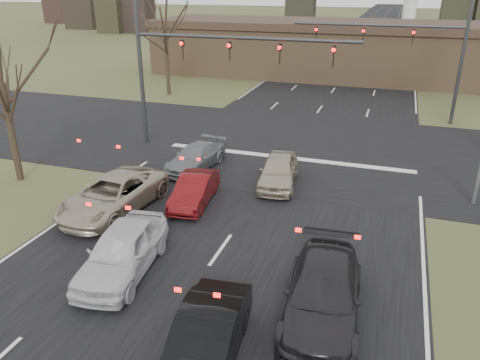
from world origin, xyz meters
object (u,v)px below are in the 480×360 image
object	(u,v)px
building	(366,50)
car_silver_ahead	(278,171)
car_charcoal_sedan	(323,294)
car_black_hatch	(206,341)
car_red_ahead	(194,190)
streetlight_right_far	(465,32)
car_grey_ahead	(196,157)
car_silver_suv	(113,194)
car_white_sedan	(122,251)
mast_arm_far	(417,45)
mast_arm_near	(194,58)

from	to	relation	value
building	car_silver_ahead	size ratio (longest dim) A/B	10.29
car_charcoal_sedan	car_silver_ahead	bearing A→B (deg)	107.66
car_black_hatch	car_charcoal_sedan	xyz separation A→B (m)	(2.44, 2.74, 0.03)
car_charcoal_sedan	car_red_ahead	distance (m)	8.55
building	car_black_hatch	bearing A→B (deg)	-90.63
streetlight_right_far	car_charcoal_sedan	bearing A→B (deg)	-101.40
building	car_grey_ahead	world-z (taller)	building
car_grey_ahead	car_charcoal_sedan	bearing A→B (deg)	-42.52
streetlight_right_far	car_black_hatch	size ratio (longest dim) A/B	2.32
car_silver_suv	car_grey_ahead	size ratio (longest dim) A/B	1.27
car_silver_suv	car_black_hatch	size ratio (longest dim) A/B	1.25
building	car_white_sedan	distance (m)	37.56
mast_arm_far	car_red_ahead	xyz separation A→B (m)	(-8.60, -16.74, -4.39)
mast_arm_near	car_silver_ahead	world-z (taller)	mast_arm_near
streetlight_right_far	car_silver_suv	size ratio (longest dim) A/B	1.86
car_silver_suv	car_grey_ahead	bearing A→B (deg)	81.53
building	streetlight_right_far	world-z (taller)	streetlight_right_far
car_black_hatch	car_charcoal_sedan	world-z (taller)	car_charcoal_sedan
car_silver_ahead	car_grey_ahead	bearing A→B (deg)	163.78
car_white_sedan	streetlight_right_far	bearing A→B (deg)	58.07
car_charcoal_sedan	car_black_hatch	bearing A→B (deg)	-135.92
mast_arm_far	car_red_ahead	size ratio (longest dim) A/B	2.94
mast_arm_far	car_grey_ahead	world-z (taller)	mast_arm_far
mast_arm_near	mast_arm_far	world-z (taller)	same
mast_arm_far	car_charcoal_sedan	size ratio (longest dim) A/B	2.17
streetlight_right_far	car_black_hatch	xyz separation A→B (m)	(-7.76, -29.12, -4.88)
building	car_red_ahead	world-z (taller)	building
mast_arm_near	streetlight_right_far	bearing A→B (deg)	43.89
car_red_ahead	car_silver_ahead	size ratio (longest dim) A/B	0.92
mast_arm_near	car_charcoal_sedan	xyz separation A→B (m)	(9.23, -12.38, -4.33)
mast_arm_near	car_charcoal_sedan	world-z (taller)	mast_arm_near
mast_arm_far	car_silver_ahead	world-z (taller)	mast_arm_far
building	car_charcoal_sedan	world-z (taller)	building
car_black_hatch	building	bearing A→B (deg)	83.35
car_charcoal_sedan	car_silver_suv	bearing A→B (deg)	152.98
car_white_sedan	building	bearing A→B (deg)	75.44
mast_arm_near	car_silver_suv	distance (m)	9.51
car_white_sedan	car_grey_ahead	distance (m)	9.39
mast_arm_far	car_red_ahead	world-z (taller)	mast_arm_far
mast_arm_far	car_silver_suv	xyz separation A→B (m)	(-11.49, -18.47, -4.27)
car_white_sedan	car_black_hatch	size ratio (longest dim) A/B	1.07
streetlight_right_far	car_white_sedan	xyz separation A→B (m)	(-11.87, -26.24, -4.80)
car_grey_ahead	car_red_ahead	size ratio (longest dim) A/B	1.12
mast_arm_far	car_white_sedan	xyz separation A→B (m)	(-8.73, -22.24, -4.23)
streetlight_right_far	car_black_hatch	world-z (taller)	streetlight_right_far
car_charcoal_sedan	car_red_ahead	xyz separation A→B (m)	(-6.42, 5.64, -0.12)
car_silver_suv	car_black_hatch	bearing A→B (deg)	-39.27
mast_arm_far	car_silver_ahead	size ratio (longest dim) A/B	2.70
mast_arm_far	streetlight_right_far	size ratio (longest dim) A/B	1.11
car_white_sedan	car_charcoal_sedan	size ratio (longest dim) A/B	0.90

